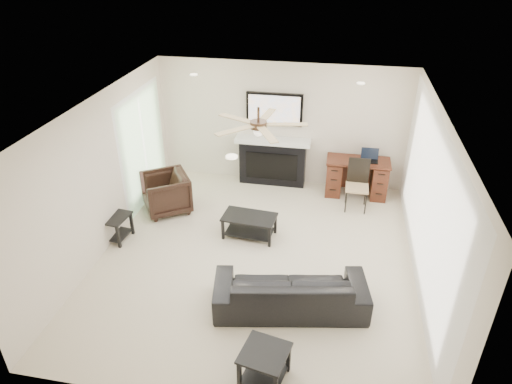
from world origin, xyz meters
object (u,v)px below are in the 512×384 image
(sofa, at_px, (291,290))
(fireplace_unit, at_px, (273,141))
(desk, at_px, (356,178))
(coffee_table, at_px, (249,226))
(armchair, at_px, (166,193))

(sofa, bearing_deg, fireplace_unit, -87.26)
(sofa, distance_m, desk, 3.54)
(sofa, bearing_deg, coffee_table, -70.68)
(sofa, relative_size, desk, 1.72)
(coffee_table, bearing_deg, sofa, -55.58)
(fireplace_unit, height_order, desk, fireplace_unit)
(sofa, xyz_separation_m, desk, (0.90, 3.42, 0.07))
(armchair, bearing_deg, sofa, 17.13)
(coffee_table, xyz_separation_m, fireplace_unit, (0.08, 2.00, 0.75))
(fireplace_unit, bearing_deg, sofa, -77.22)
(armchair, relative_size, fireplace_unit, 0.43)
(coffee_table, distance_m, desk, 2.57)
(armchair, bearing_deg, fireplace_unit, 95.83)
(armchair, height_order, fireplace_unit, fireplace_unit)
(armchair, bearing_deg, coffee_table, 38.79)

